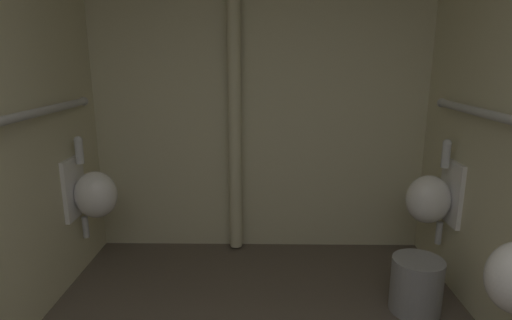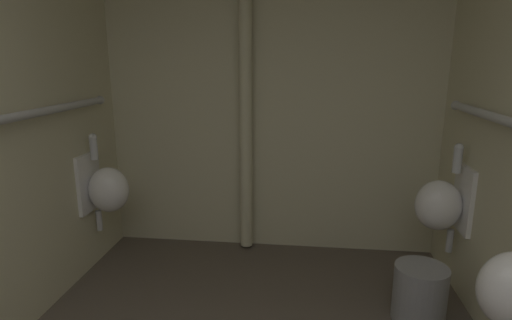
% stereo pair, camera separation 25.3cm
% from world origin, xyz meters
% --- Properties ---
extents(wall_back, '(2.80, 0.06, 2.59)m').
position_xyz_m(wall_back, '(0.00, 3.29, 1.30)').
color(wall_back, beige).
rests_on(wall_back, ground).
extents(urinal_left_mid, '(0.32, 0.30, 0.76)m').
position_xyz_m(urinal_left_mid, '(-1.19, 2.74, 0.63)').
color(urinal_left_mid, white).
extents(urinal_right_far, '(0.32, 0.30, 0.76)m').
position_xyz_m(urinal_right_far, '(1.19, 2.67, 0.63)').
color(urinal_right_far, white).
extents(standpipe_back_wall, '(0.10, 0.10, 2.54)m').
position_xyz_m(standpipe_back_wall, '(-0.20, 3.18, 1.30)').
color(standpipe_back_wall, beige).
rests_on(standpipe_back_wall, ground).
extents(waste_bin, '(0.32, 0.32, 0.35)m').
position_xyz_m(waste_bin, '(1.00, 2.30, 0.18)').
color(waste_bin, gray).
rests_on(waste_bin, ground).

